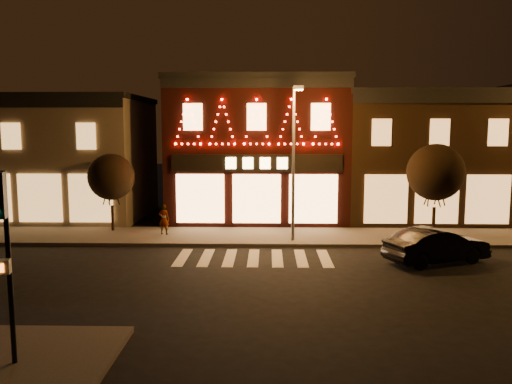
{
  "coord_description": "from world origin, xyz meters",
  "views": [
    {
      "loc": [
        0.6,
        -17.33,
        5.48
      ],
      "look_at": [
        0.11,
        4.0,
        2.8
      ],
      "focal_mm": 36.44,
      "sensor_mm": 36.0,
      "label": 1
    }
  ],
  "objects_px": {
    "pedestrian": "(164,219)",
    "traffic_signal_near": "(2,230)",
    "dark_sedan": "(437,246)",
    "streetlamp_mid": "(294,152)"
  },
  "relations": [
    {
      "from": "traffic_signal_near",
      "to": "pedestrian",
      "type": "bearing_deg",
      "value": 75.47
    },
    {
      "from": "streetlamp_mid",
      "to": "dark_sedan",
      "type": "bearing_deg",
      "value": -24.74
    },
    {
      "from": "dark_sedan",
      "to": "streetlamp_mid",
      "type": "bearing_deg",
      "value": 37.82
    },
    {
      "from": "streetlamp_mid",
      "to": "traffic_signal_near",
      "type": "bearing_deg",
      "value": -113.33
    },
    {
      "from": "streetlamp_mid",
      "to": "pedestrian",
      "type": "xyz_separation_m",
      "value": [
        -6.38,
        1.42,
        -3.43
      ]
    },
    {
      "from": "traffic_signal_near",
      "to": "dark_sedan",
      "type": "relative_size",
      "value": 1.02
    },
    {
      "from": "pedestrian",
      "to": "traffic_signal_near",
      "type": "bearing_deg",
      "value": 100.91
    },
    {
      "from": "dark_sedan",
      "to": "pedestrian",
      "type": "height_order",
      "value": "pedestrian"
    },
    {
      "from": "dark_sedan",
      "to": "traffic_signal_near",
      "type": "bearing_deg",
      "value": 105.2
    },
    {
      "from": "pedestrian",
      "to": "streetlamp_mid",
      "type": "bearing_deg",
      "value": -179.2
    }
  ]
}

